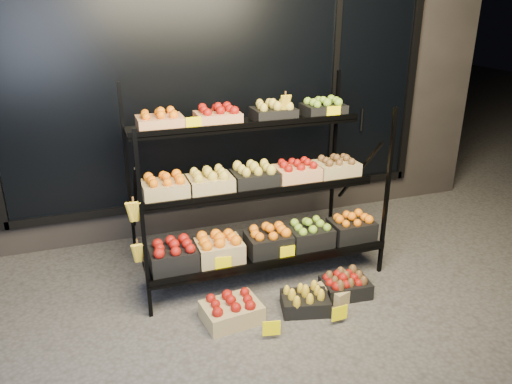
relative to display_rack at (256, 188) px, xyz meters
name	(u,v)px	position (x,y,z in m)	size (l,w,h in m)	color
ground	(282,303)	(0.01, -0.60, -0.79)	(24.00, 24.00, 0.00)	#514F4C
building	(199,50)	(0.01, 1.99, 0.96)	(6.00, 2.08, 3.50)	#2D2826
display_rack	(256,188)	(0.00, 0.00, 0.00)	(2.18, 1.02, 1.66)	black
tag_floor_a	(271,333)	(-0.23, -1.00, -0.73)	(0.13, 0.01, 0.12)	#FFE800
tag_floor_b	(339,318)	(0.32, -1.00, -0.73)	(0.13, 0.01, 0.12)	#FFE800
floor_crate_left	(231,309)	(-0.44, -0.68, -0.69)	(0.46, 0.37, 0.21)	tan
floor_crate_midleft	(305,300)	(0.15, -0.74, -0.70)	(0.42, 0.35, 0.19)	black
floor_crate_midright	(342,286)	(0.53, -0.65, -0.70)	(0.42, 0.36, 0.19)	tan
floor_crate_right	(345,285)	(0.56, -0.65, -0.70)	(0.41, 0.32, 0.20)	black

